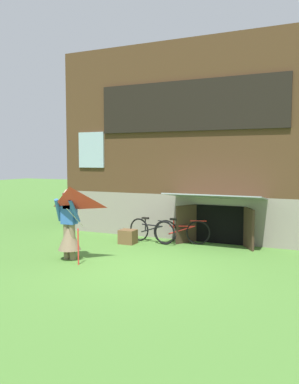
{
  "coord_description": "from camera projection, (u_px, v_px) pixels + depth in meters",
  "views": [
    {
      "loc": [
        3.56,
        -7.51,
        2.3
      ],
      "look_at": [
        -0.36,
        1.14,
        1.52
      ],
      "focal_mm": 36.76,
      "sensor_mm": 36.0,
      "label": 1
    }
  ],
  "objects": [
    {
      "name": "ground_plane",
      "position": [
        143.0,
        267.0,
        8.47
      ],
      "size": [
        60.0,
        60.0,
        0.0
      ],
      "primitive_type": "plane",
      "color": "#4C7F33"
    },
    {
      "name": "log_house",
      "position": [
        212.0,
        144.0,
        13.2
      ],
      "size": [
        8.29,
        6.07,
        5.64
      ],
      "color": "gray",
      "rests_on": "ground_plane"
    },
    {
      "name": "person",
      "position": [
        69.0,
        230.0,
        9.02
      ],
      "size": [
        0.61,
        0.52,
        1.64
      ],
      "rotation": [
        0.0,
        0.0,
        -0.15
      ],
      "color": "#7F6B51",
      "rests_on": "ground_plane"
    },
    {
      "name": "kite",
      "position": [
        70.0,
        206.0,
        8.29
      ],
      "size": [
        1.05,
        1.06,
        1.61
      ],
      "color": "red",
      "rests_on": "ground_plane"
    },
    {
      "name": "bicycle_red",
      "position": [
        182.0,
        232.0,
        10.68
      ],
      "size": [
        1.49,
        0.48,
        0.71
      ],
      "rotation": [
        0.0,
        0.0,
        0.29
      ],
      "color": "black",
      "rests_on": "ground_plane"
    },
    {
      "name": "bicycle_black",
      "position": [
        152.0,
        231.0,
        10.88
      ],
      "size": [
        1.49,
        0.35,
        0.69
      ],
      "rotation": [
        0.0,
        0.0,
        -0.2
      ],
      "color": "black",
      "rests_on": "ground_plane"
    },
    {
      "name": "wooden_crate",
      "position": [
        128.0,
        237.0,
        10.77
      ],
      "size": [
        0.44,
        0.37,
        0.38
      ],
      "primitive_type": "cube",
      "color": "brown",
      "rests_on": "ground_plane"
    }
  ]
}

